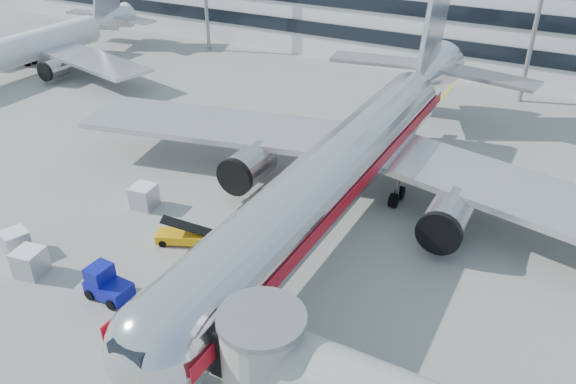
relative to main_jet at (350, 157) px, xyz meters
The scene contains 10 objects.
ground 12.46m from the main_jet, 90.00° to the right, with size 180.00×180.00×0.00m, color gray.
lead_in_line 4.57m from the main_jet, 90.00° to the right, with size 0.25×70.00×0.01m, color yellow.
main_jet is the anchor object (origin of this frame).
second_jet 50.49m from the main_jet, 167.32° to the left, with size 38.21×36.52×12.04m.
belt_loader 13.45m from the main_jet, 128.56° to the right, with size 4.12×2.90×1.96m.
baggage_tug 19.35m from the main_jet, 117.09° to the right, with size 2.85×1.87×2.11m.
cargo_container_left 24.24m from the main_jet, 136.34° to the right, with size 2.03×2.03×1.69m.
cargo_container_right 16.15m from the main_jet, 150.63° to the right, with size 1.91×1.91×1.83m.
cargo_container_front 23.19m from the main_jet, 129.52° to the right, with size 1.99×1.99×1.82m.
ramp_worker 18.34m from the main_jet, 106.81° to the right, with size 0.61×0.40×1.67m, color #A6F419.
Camera 1 is at (13.97, -23.40, 22.97)m, focal length 35.00 mm.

